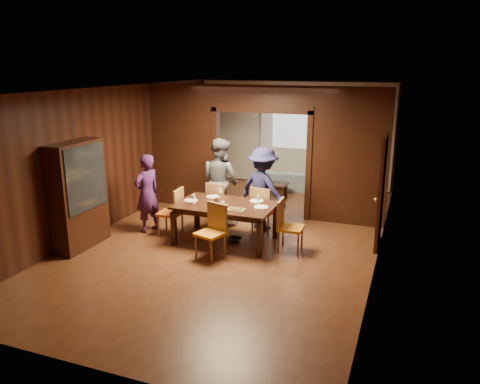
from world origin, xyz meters
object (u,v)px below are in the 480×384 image
at_px(person_grey, 220,181).
at_px(hutch, 78,195).
at_px(chair_near, 210,232).
at_px(sofa, 285,180).
at_px(chair_far_l, 220,204).
at_px(person_purple, 147,193).
at_px(coffee_table, 272,191).
at_px(chair_far_r, 264,209).
at_px(chair_left, 170,212).
at_px(chair_right, 291,226).
at_px(dining_table, 226,223).
at_px(person_navy, 263,189).

height_order(person_grey, hutch, hutch).
height_order(person_grey, chair_near, person_grey).
relative_size(sofa, chair_far_l, 1.85).
bearing_deg(person_purple, person_grey, 152.05).
distance_m(person_grey, coffee_table, 2.35).
xyz_separation_m(person_purple, chair_far_r, (2.24, 0.81, -0.32)).
relative_size(chair_left, chair_right, 1.00).
bearing_deg(dining_table, chair_near, -87.00).
bearing_deg(person_grey, person_navy, -159.76).
bearing_deg(dining_table, person_navy, 66.24).
bearing_deg(dining_table, coffee_table, 90.78).
xyz_separation_m(chair_right, chair_near, (-1.26, -0.79, 0.00)).
xyz_separation_m(person_navy, sofa, (-0.39, 3.19, -0.60)).
bearing_deg(hutch, chair_near, 8.07).
xyz_separation_m(person_purple, chair_far_l, (1.26, 0.81, -0.32)).
bearing_deg(sofa, chair_left, 67.23).
bearing_deg(chair_left, coffee_table, 156.94).
xyz_separation_m(person_navy, chair_right, (0.87, -1.01, -0.37)).
bearing_deg(hutch, person_grey, 49.11).
bearing_deg(chair_far_r, person_purple, 28.91).
bearing_deg(chair_right, hutch, 104.72).
bearing_deg(person_purple, chair_near, 85.70).
bearing_deg(chair_far_r, hutch, 42.59).
height_order(person_grey, sofa, person_grey).
bearing_deg(chair_near, chair_far_r, 90.32).
bearing_deg(person_purple, hutch, -11.83).
relative_size(chair_far_r, hutch, 0.48).
distance_m(person_purple, person_grey, 1.58).
height_order(sofa, dining_table, dining_table).
height_order(person_purple, person_navy, person_navy).
distance_m(chair_left, hutch, 1.77).
bearing_deg(chair_near, chair_right, 49.17).
distance_m(person_purple, dining_table, 1.76).
bearing_deg(hutch, person_purple, 57.71).
distance_m(person_grey, chair_far_l, 0.51).
relative_size(person_grey, dining_table, 0.99).
relative_size(person_purple, person_navy, 0.94).
bearing_deg(dining_table, person_grey, 117.56).
distance_m(dining_table, chair_far_l, 0.92).
xyz_separation_m(sofa, chair_near, (0.00, -5.00, 0.22)).
distance_m(person_purple, coffee_table, 3.68).
xyz_separation_m(chair_far_r, hutch, (-2.98, -1.97, 0.52)).
height_order(coffee_table, chair_far_r, chair_far_r).
height_order(dining_table, coffee_table, dining_table).
bearing_deg(chair_far_l, chair_left, 57.73).
bearing_deg(chair_near, person_grey, 124.34).
relative_size(person_navy, coffee_table, 2.15).
bearing_deg(chair_near, sofa, 107.00).
bearing_deg(chair_far_l, person_navy, -158.79).
bearing_deg(chair_far_r, chair_far_l, 9.11).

